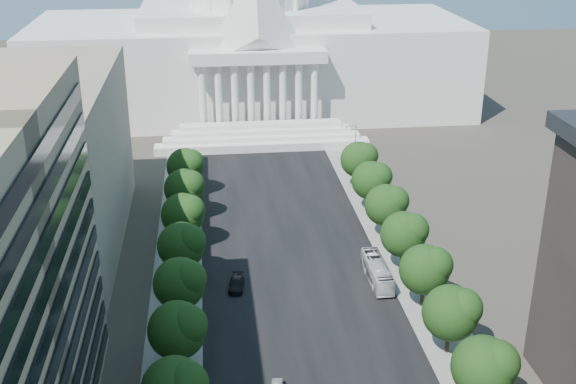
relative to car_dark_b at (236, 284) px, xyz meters
name	(u,v)px	position (x,y,z in m)	size (l,w,h in m)	color
road_asphalt	(290,257)	(9.59, 9.71, -0.79)	(30.00, 260.00, 0.01)	black
sidewalk_left	(178,263)	(-9.41, 9.71, -0.79)	(8.00, 260.00, 0.02)	gray
sidewalk_right	(398,251)	(28.59, 9.71, -0.79)	(8.00, 260.00, 0.02)	gray
capitol	(251,38)	(9.59, 104.60, 19.21)	(120.00, 56.00, 73.00)	white
office_block_left_far	(2,166)	(-38.41, 19.71, 14.21)	(38.00, 52.00, 30.00)	gray
tree_l_e	(180,329)	(-8.07, -20.49, 5.66)	(7.79, 7.60, 9.97)	#33261C
tree_l_f	(182,282)	(-8.07, -8.49, 5.66)	(7.79, 7.60, 9.97)	#33261C
tree_l_g	(183,244)	(-8.07, 3.51, 5.66)	(7.79, 7.60, 9.97)	#33261C
tree_l_h	(185,213)	(-8.07, 15.51, 5.66)	(7.79, 7.60, 9.97)	#33261C
tree_l_i	(186,188)	(-8.07, 27.51, 5.66)	(7.79, 7.60, 9.97)	#33261C
tree_l_j	(187,165)	(-8.07, 39.51, 5.66)	(7.79, 7.60, 9.97)	#33261C
tree_r_d	(487,366)	(27.93, -32.49, 5.66)	(7.79, 7.60, 9.97)	#33261C
tree_r_e	(453,311)	(27.93, -20.49, 5.66)	(7.79, 7.60, 9.97)	#33261C
tree_r_f	(427,268)	(27.93, -8.49, 5.66)	(7.79, 7.60, 9.97)	#33261C
tree_r_g	(406,233)	(27.93, 3.51, 5.66)	(7.79, 7.60, 9.97)	#33261C
tree_r_h	(388,204)	(27.93, 15.51, 5.66)	(7.79, 7.60, 9.97)	#33261C
tree_r_i	(373,180)	(27.93, 27.51, 5.66)	(7.79, 7.60, 9.97)	#33261C
tree_r_j	(360,159)	(27.93, 39.51, 5.66)	(7.79, 7.60, 9.97)	#33261C
streetlight_c	(464,314)	(29.49, -20.29, 5.03)	(2.61, 0.44, 9.00)	gray
streetlight_d	(413,233)	(29.49, 4.71, 5.03)	(2.61, 0.44, 9.00)	gray
streetlight_e	(378,178)	(29.49, 29.71, 5.03)	(2.61, 0.44, 9.00)	gray
streetlight_f	(353,138)	(29.49, 54.71, 5.03)	(2.61, 0.44, 9.00)	gray
car_dark_b	(236,284)	(0.00, 0.00, 0.00)	(2.23, 5.47, 1.59)	black
city_bus	(377,271)	(22.54, -0.13, 0.90)	(2.85, 12.18, 3.39)	silver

